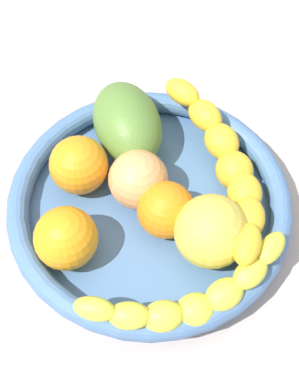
# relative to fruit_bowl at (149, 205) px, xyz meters

# --- Properties ---
(kitchen_counter) EXTENTS (1.20, 1.20, 0.03)m
(kitchen_counter) POSITION_rel_fruit_bowl_xyz_m (0.00, 0.00, -0.04)
(kitchen_counter) COLOR #B6A69D
(kitchen_counter) RESTS_ON ground
(fruit_bowl) EXTENTS (0.31, 0.31, 0.04)m
(fruit_bowl) POSITION_rel_fruit_bowl_xyz_m (0.00, 0.00, 0.00)
(fruit_bowl) COLOR #496E9F
(fruit_bowl) RESTS_ON kitchen_counter
(banana_draped_left) EXTENTS (0.14, 0.18, 0.05)m
(banana_draped_left) POSITION_rel_fruit_bowl_xyz_m (-0.10, 0.08, 0.02)
(banana_draped_left) COLOR yellow
(banana_draped_left) RESTS_ON fruit_bowl
(banana_draped_right) EXTENTS (0.20, 0.18, 0.06)m
(banana_draped_right) POSITION_rel_fruit_bowl_xyz_m (-0.05, -0.07, 0.03)
(banana_draped_right) COLOR yellow
(banana_draped_right) RESTS_ON fruit_bowl
(orange_front) EXTENTS (0.06, 0.06, 0.06)m
(orange_front) POSITION_rel_fruit_bowl_xyz_m (-0.03, 0.01, 0.03)
(orange_front) COLOR orange
(orange_front) RESTS_ON fruit_bowl
(orange_mid_left) EXTENTS (0.07, 0.07, 0.07)m
(orange_mid_left) POSITION_rel_fruit_bowl_xyz_m (0.04, 0.09, 0.03)
(orange_mid_left) COLOR orange
(orange_mid_left) RESTS_ON fruit_bowl
(orange_mid_right) EXTENTS (0.07, 0.07, 0.07)m
(orange_mid_right) POSITION_rel_fruit_bowl_xyz_m (0.08, 0.01, 0.03)
(orange_mid_right) COLOR orange
(orange_mid_right) RESTS_ON fruit_bowl
(apple_yellow) EXTENTS (0.08, 0.08, 0.08)m
(apple_yellow) POSITION_rel_fruit_bowl_xyz_m (-0.08, 0.01, 0.04)
(apple_yellow) COLOR gold
(apple_yellow) RESTS_ON fruit_bowl
(peach_blush) EXTENTS (0.07, 0.07, 0.07)m
(peach_blush) POSITION_rel_fruit_bowl_xyz_m (0.02, -0.01, 0.03)
(peach_blush) COLOR #EB9F5D
(peach_blush) RESTS_ON fruit_bowl
(mango_green) EXTENTS (0.14, 0.13, 0.07)m
(mango_green) POSITION_rel_fruit_bowl_xyz_m (0.07, -0.06, 0.03)
(mango_green) COLOR #567E34
(mango_green) RESTS_ON fruit_bowl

